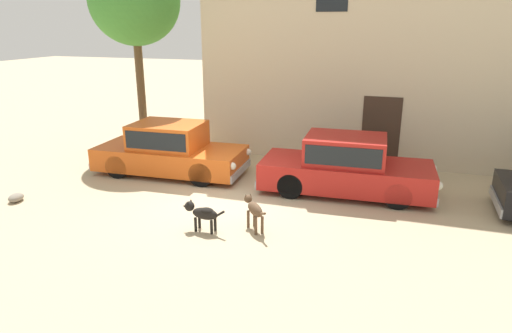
% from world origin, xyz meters
% --- Properties ---
extents(ground_plane, '(80.00, 80.00, 0.00)m').
position_xyz_m(ground_plane, '(0.00, 0.00, 0.00)').
color(ground_plane, tan).
extents(parked_sedan_nearest, '(4.38, 1.92, 1.46)m').
position_xyz_m(parked_sedan_nearest, '(-2.30, 1.54, 0.72)').
color(parked_sedan_nearest, '#D15619').
rests_on(parked_sedan_nearest, ground_plane).
extents(parked_sedan_second, '(4.43, 1.87, 1.48)m').
position_xyz_m(parked_sedan_second, '(2.65, 1.51, 0.72)').
color(parked_sedan_second, '#AD1E19').
rests_on(parked_sedan_second, ground_plane).
extents(apartment_block, '(16.26, 5.65, 7.38)m').
position_xyz_m(apartment_block, '(5.77, 6.89, 3.69)').
color(apartment_block, beige).
rests_on(apartment_block, ground_plane).
extents(stray_dog_spotted, '(0.71, 0.75, 0.70)m').
position_xyz_m(stray_dog_spotted, '(1.14, -1.25, 0.45)').
color(stray_dog_spotted, brown).
rests_on(stray_dog_spotted, ground_plane).
extents(stray_dog_tan, '(0.97, 0.26, 0.64)m').
position_xyz_m(stray_dog_tan, '(0.14, -1.63, 0.40)').
color(stray_dog_tan, black).
rests_on(stray_dog_tan, ground_plane).
extents(acacia_tree_left, '(2.95, 2.65, 6.21)m').
position_xyz_m(acacia_tree_left, '(-4.49, 3.76, 4.78)').
color(acacia_tree_left, brown).
rests_on(acacia_tree_left, ground_plane).
extents(rubble_pile, '(0.41, 0.50, 0.20)m').
position_xyz_m(rubble_pile, '(-4.83, -1.56, 0.10)').
color(rubble_pile, gray).
rests_on(rubble_pile, ground_plane).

